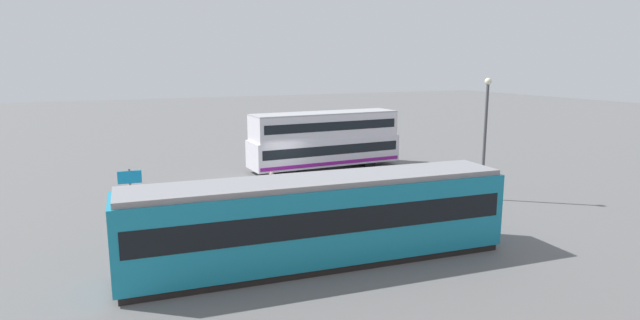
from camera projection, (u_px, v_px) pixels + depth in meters
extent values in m
plane|color=slate|center=(293.00, 182.00, 32.67)|extent=(160.00, 160.00, 0.00)
cube|color=silver|center=(325.00, 151.00, 36.47)|extent=(10.82, 2.96, 1.86)
cube|color=silver|center=(325.00, 126.00, 36.14)|extent=(10.49, 2.84, 1.65)
cube|color=black|center=(325.00, 147.00, 36.43)|extent=(10.28, 2.97, 0.64)
cube|color=black|center=(325.00, 124.00, 36.13)|extent=(9.96, 2.85, 0.60)
cube|color=#8C198C|center=(325.00, 160.00, 36.60)|extent=(10.60, 2.99, 0.24)
cube|color=#B2B2B7|center=(325.00, 113.00, 35.98)|extent=(10.49, 2.84, 0.10)
cylinder|color=black|center=(281.00, 166.00, 35.16)|extent=(1.09, 2.55, 1.00)
cylinder|color=black|center=(361.00, 158.00, 37.91)|extent=(1.09, 2.55, 1.00)
cube|color=teal|center=(320.00, 220.00, 19.20)|extent=(14.52, 3.52, 2.81)
cube|color=black|center=(320.00, 213.00, 19.15)|extent=(13.95, 3.51, 0.90)
cube|color=gray|center=(320.00, 180.00, 18.92)|extent=(14.22, 3.30, 0.20)
cube|color=black|center=(320.00, 259.00, 19.49)|extent=(14.23, 3.38, 0.25)
cylinder|color=#4C3F2D|center=(274.00, 197.00, 27.38)|extent=(0.14, 0.14, 0.86)
cylinder|color=#4C3F2D|center=(270.00, 197.00, 27.27)|extent=(0.14, 0.14, 0.86)
cylinder|color=maroon|center=(272.00, 183.00, 27.19)|extent=(0.36, 0.36, 0.66)
sphere|color=tan|center=(271.00, 174.00, 27.10)|extent=(0.23, 0.23, 0.23)
cylinder|color=black|center=(347.00, 211.00, 24.77)|extent=(0.14, 0.14, 0.84)
cylinder|color=black|center=(343.00, 211.00, 24.68)|extent=(0.14, 0.14, 0.84)
cylinder|color=black|center=(345.00, 196.00, 24.59)|extent=(0.32, 0.32, 0.65)
sphere|color=tan|center=(345.00, 187.00, 24.51)|extent=(0.23, 0.23, 0.23)
cube|color=gray|center=(239.00, 190.00, 26.23)|extent=(9.65, 0.86, 0.06)
cube|color=gray|center=(239.00, 199.00, 26.33)|extent=(9.65, 0.86, 0.06)
cylinder|color=gray|center=(323.00, 189.00, 28.64)|extent=(0.07, 0.07, 1.05)
cylinder|color=gray|center=(239.00, 200.00, 26.33)|extent=(0.07, 0.07, 1.05)
cylinder|color=gray|center=(140.00, 213.00, 24.02)|extent=(0.07, 0.07, 1.05)
cylinder|color=slate|center=(131.00, 194.00, 24.74)|extent=(0.10, 0.10, 2.45)
cube|color=#1999D8|center=(130.00, 177.00, 24.55)|extent=(1.08, 0.12, 0.60)
cylinder|color=#4C4C51|center=(485.00, 143.00, 27.97)|extent=(0.16, 0.16, 6.23)
sphere|color=#F2EFCC|center=(488.00, 81.00, 27.37)|extent=(0.36, 0.36, 0.36)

